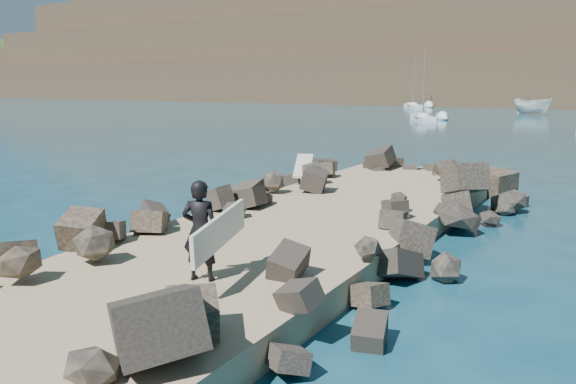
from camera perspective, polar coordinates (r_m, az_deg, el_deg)
name	(u,v)px	position (r m, az deg, el deg)	size (l,w,h in m)	color
ground	(307,240)	(15.43, 1.92, -4.87)	(800.00, 800.00, 0.00)	#0F384C
jetty	(267,247)	(13.71, -2.16, -5.61)	(6.00, 26.00, 0.60)	#8C7759
riprap_left	(189,220)	(15.74, -10.05, -2.84)	(2.60, 22.00, 1.00)	black
riprap_right	(387,252)	(12.81, 10.07, -6.03)	(2.60, 22.00, 1.00)	black
surfboard_resting	(303,169)	(21.30, 1.57, 2.40)	(0.62, 2.46, 0.08)	silver
boat_imported	(533,106)	(85.82, 23.61, 8.01)	(2.27, 6.03, 2.33)	white
surfer_with_board	(203,231)	(10.42, -8.61, -3.91)	(1.20, 2.29, 1.90)	black
sailboat_e	(413,106)	(102.23, 12.58, 8.52)	(5.65, 7.97, 9.74)	white
sailboat_a	(422,118)	(66.25, 13.48, 7.31)	(4.70, 6.75, 8.33)	white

